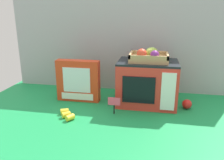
{
  "coord_description": "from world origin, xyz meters",
  "views": [
    {
      "loc": [
        0.24,
        -1.33,
        0.57
      ],
      "look_at": [
        -0.02,
        0.03,
        0.15
      ],
      "focal_mm": 36.83,
      "sensor_mm": 36.0,
      "label": 1
    }
  ],
  "objects_px": {
    "price_sign": "(114,103)",
    "loose_toy_apple": "(187,104)",
    "cookie_set_box": "(78,81)",
    "food_groups_crate": "(149,57)",
    "loose_toy_banana": "(67,114)",
    "toy_microwave": "(147,83)"
  },
  "relations": [
    {
      "from": "loose_toy_banana",
      "to": "price_sign",
      "type": "bearing_deg",
      "value": 19.24
    },
    {
      "from": "cookie_set_box",
      "to": "toy_microwave",
      "type": "bearing_deg",
      "value": 2.84
    },
    {
      "from": "cookie_set_box",
      "to": "loose_toy_apple",
      "type": "bearing_deg",
      "value": -0.97
    },
    {
      "from": "toy_microwave",
      "to": "cookie_set_box",
      "type": "distance_m",
      "value": 0.44
    },
    {
      "from": "cookie_set_box",
      "to": "loose_toy_apple",
      "type": "height_order",
      "value": "cookie_set_box"
    },
    {
      "from": "cookie_set_box",
      "to": "loose_toy_banana",
      "type": "bearing_deg",
      "value": -86.75
    },
    {
      "from": "cookie_set_box",
      "to": "price_sign",
      "type": "bearing_deg",
      "value": -32.32
    },
    {
      "from": "toy_microwave",
      "to": "cookie_set_box",
      "type": "height_order",
      "value": "toy_microwave"
    },
    {
      "from": "price_sign",
      "to": "loose_toy_banana",
      "type": "height_order",
      "value": "price_sign"
    },
    {
      "from": "food_groups_crate",
      "to": "cookie_set_box",
      "type": "distance_m",
      "value": 0.48
    },
    {
      "from": "food_groups_crate",
      "to": "loose_toy_banana",
      "type": "xyz_separation_m",
      "value": [
        -0.43,
        -0.27,
        -0.29
      ]
    },
    {
      "from": "cookie_set_box",
      "to": "price_sign",
      "type": "height_order",
      "value": "cookie_set_box"
    },
    {
      "from": "food_groups_crate",
      "to": "loose_toy_apple",
      "type": "xyz_separation_m",
      "value": [
        0.24,
        -0.03,
        -0.28
      ]
    },
    {
      "from": "loose_toy_banana",
      "to": "toy_microwave",
      "type": "bearing_deg",
      "value": 33.08
    },
    {
      "from": "food_groups_crate",
      "to": "loose_toy_apple",
      "type": "distance_m",
      "value": 0.37
    },
    {
      "from": "price_sign",
      "to": "loose_toy_apple",
      "type": "bearing_deg",
      "value": 20.43
    },
    {
      "from": "food_groups_crate",
      "to": "price_sign",
      "type": "distance_m",
      "value": 0.35
    },
    {
      "from": "cookie_set_box",
      "to": "loose_toy_apple",
      "type": "relative_size",
      "value": 4.84
    },
    {
      "from": "loose_toy_banana",
      "to": "food_groups_crate",
      "type": "bearing_deg",
      "value": 32.28
    },
    {
      "from": "food_groups_crate",
      "to": "loose_toy_banana",
      "type": "height_order",
      "value": "food_groups_crate"
    },
    {
      "from": "food_groups_crate",
      "to": "loose_toy_banana",
      "type": "distance_m",
      "value": 0.58
    },
    {
      "from": "toy_microwave",
      "to": "loose_toy_apple",
      "type": "height_order",
      "value": "toy_microwave"
    }
  ]
}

